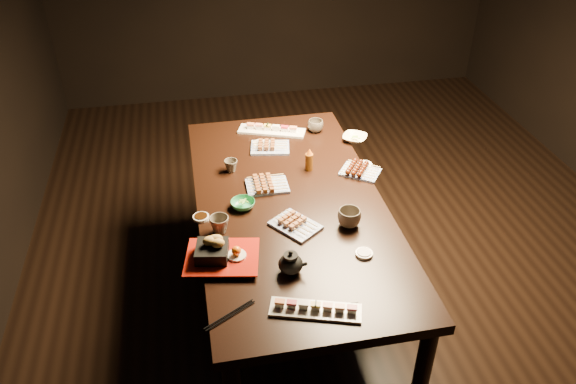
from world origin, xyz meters
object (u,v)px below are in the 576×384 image
(tempura_tray, at_px, (222,251))
(edamame_bowl_cream, at_px, (355,138))
(edamame_bowl_green, at_px, (243,204))
(teapot, at_px, (291,262))
(teacup_near_left, at_px, (219,225))
(teacup_far_right, at_px, (316,126))
(sushi_platter_far, at_px, (272,128))
(yakitori_plate_right, at_px, (295,222))
(sushi_platter_near, at_px, (316,307))
(yakitori_plate_center, at_px, (267,183))
(yakitori_plate_left, at_px, (270,145))
(teacup_mid_right, at_px, (349,218))
(teacup_far_left, at_px, (231,166))
(condiment_bottle, at_px, (309,159))
(dining_table, at_px, (290,259))

(tempura_tray, bearing_deg, edamame_bowl_cream, 56.88)
(edamame_bowl_green, relative_size, teapot, 0.95)
(teacup_near_left, xyz_separation_m, teacup_far_right, (0.65, 0.85, -0.01))
(sushi_platter_far, bearing_deg, edamame_bowl_cream, 177.40)
(sushi_platter_far, xyz_separation_m, teacup_far_right, (0.26, -0.04, 0.01))
(yakitori_plate_right, relative_size, teacup_far_right, 2.35)
(sushi_platter_near, relative_size, teapot, 2.87)
(yakitori_plate_center, bearing_deg, edamame_bowl_green, -133.23)
(yakitori_plate_center, relative_size, teapot, 1.72)
(yakitori_plate_right, relative_size, teacup_near_left, 2.41)
(yakitori_plate_center, distance_m, teacup_far_right, 0.65)
(yakitori_plate_left, relative_size, teacup_mid_right, 2.01)
(teacup_mid_right, height_order, teacup_far_left, teacup_mid_right)
(sushi_platter_near, bearing_deg, yakitori_plate_center, 110.54)
(edamame_bowl_green, distance_m, teacup_near_left, 0.21)
(teacup_far_right, relative_size, condiment_bottle, 0.71)
(sushi_platter_far, height_order, teapot, teapot)
(teacup_far_right, xyz_separation_m, condiment_bottle, (-0.13, -0.41, 0.03))
(yakitori_plate_center, relative_size, edamame_bowl_cream, 1.55)
(yakitori_plate_left, distance_m, tempura_tray, 0.96)
(yakitori_plate_right, xyz_separation_m, teacup_mid_right, (0.24, -0.04, 0.02))
(yakitori_plate_center, bearing_deg, teacup_near_left, -129.83)
(sushi_platter_far, height_order, teacup_near_left, teacup_near_left)
(edamame_bowl_cream, bearing_deg, edamame_bowl_green, -143.53)
(condiment_bottle, bearing_deg, edamame_bowl_cream, 37.91)
(yakitori_plate_center, bearing_deg, condiment_bottle, 27.44)
(yakitori_plate_right, height_order, teacup_mid_right, teacup_mid_right)
(tempura_tray, bearing_deg, edamame_bowl_green, 80.23)
(teapot, bearing_deg, yakitori_plate_left, 110.63)
(sushi_platter_near, distance_m, edamame_bowl_green, 0.75)
(yakitori_plate_left, height_order, teapot, teapot)
(edamame_bowl_green, xyz_separation_m, teacup_mid_right, (0.46, -0.23, 0.02))
(teacup_far_right, bearing_deg, teacup_mid_right, -93.71)
(sushi_platter_far, height_order, tempura_tray, tempura_tray)
(teacup_near_left, relative_size, condiment_bottle, 0.69)
(yakitori_plate_right, xyz_separation_m, condiment_bottle, (0.17, 0.47, 0.04))
(dining_table, bearing_deg, yakitori_plate_left, 108.93)
(yakitori_plate_center, height_order, teacup_far_right, teacup_far_right)
(sushi_platter_far, bearing_deg, tempura_tray, 90.53)
(teacup_near_left, distance_m, teacup_far_left, 0.51)
(edamame_bowl_cream, xyz_separation_m, teapot, (-0.58, -1.01, 0.03))
(teacup_far_left, bearing_deg, edamame_bowl_green, -86.61)
(yakitori_plate_center, relative_size, teacup_far_right, 2.33)
(teacup_mid_right, bearing_deg, condiment_bottle, 98.21)
(sushi_platter_near, height_order, teacup_mid_right, teacup_mid_right)
(yakitori_plate_center, distance_m, teacup_near_left, 0.42)
(sushi_platter_far, relative_size, teapot, 3.21)
(yakitori_plate_left, xyz_separation_m, edamame_bowl_green, (-0.22, -0.53, -0.01))
(teapot, height_order, condiment_bottle, condiment_bottle)
(edamame_bowl_cream, xyz_separation_m, tempura_tray, (-0.85, -0.89, 0.04))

